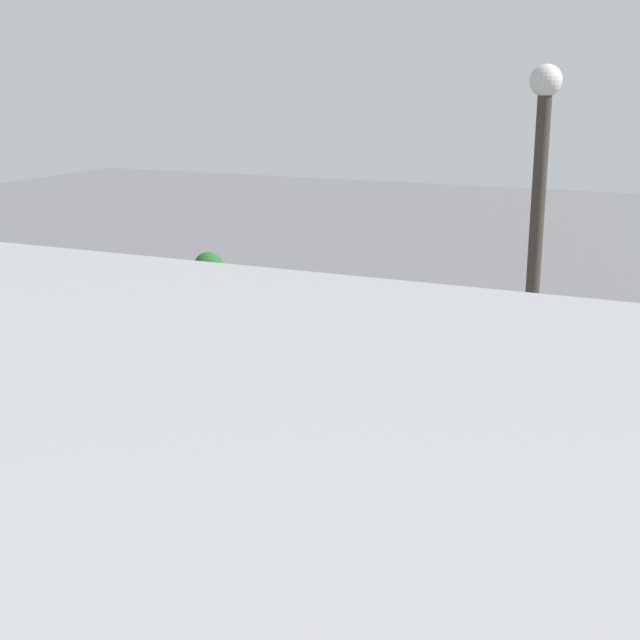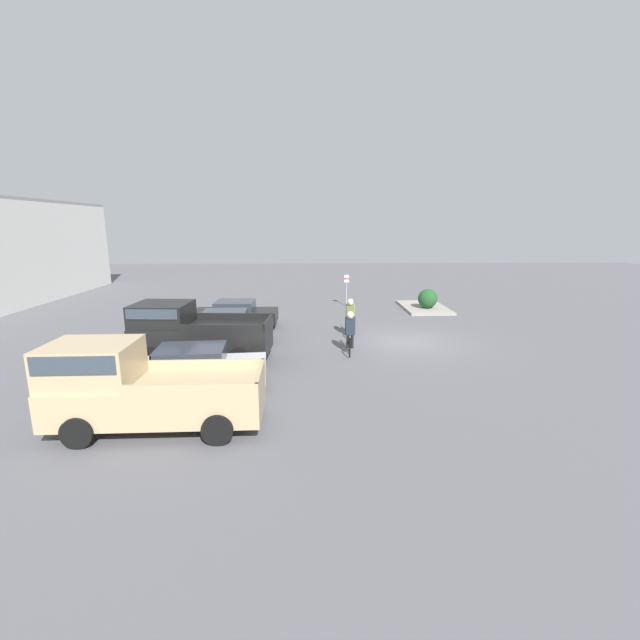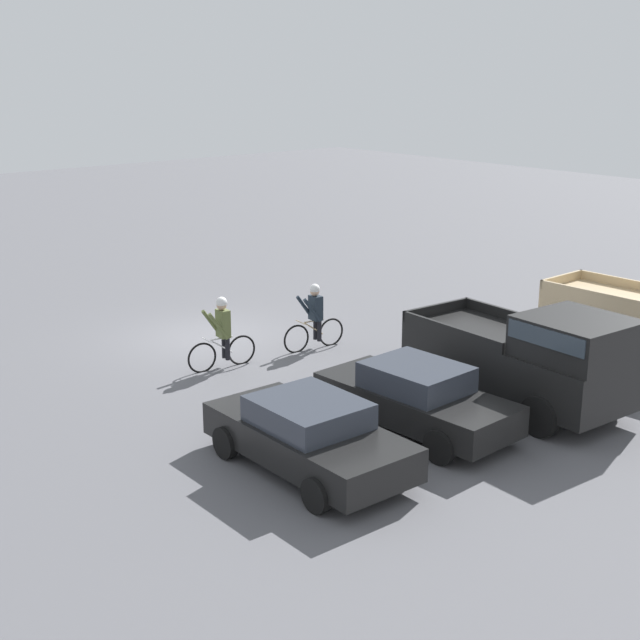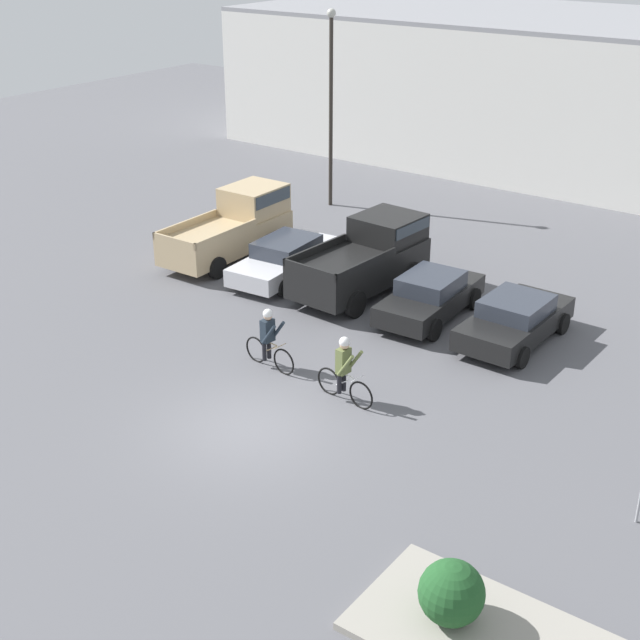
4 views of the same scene
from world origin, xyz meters
name	(u,v)px [view 3 (image 3 of 4)]	position (x,y,z in m)	size (l,w,h in m)	color
ground_plane	(207,337)	(0.00, 0.00, 0.00)	(80.00, 80.00, 0.00)	#56565B
sedan_0	(579,345)	(-5.29, 8.19, 0.68)	(2.24, 4.85, 1.35)	silver
pickup_truck_1	(531,356)	(-2.46, 8.86, 1.18)	(2.55, 5.20, 2.27)	black
sedan_1	(416,397)	(0.31, 8.14, 0.71)	(2.05, 4.32, 1.40)	black
sedan_2	(309,434)	(3.11, 8.14, 0.69)	(2.09, 4.30, 1.36)	black
cyclist_0	(222,332)	(1.11, 2.41, 0.92)	(1.84, 0.50, 1.82)	black
cyclist_1	(315,316)	(-1.58, 2.69, 0.89)	(1.84, 0.50, 1.76)	black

